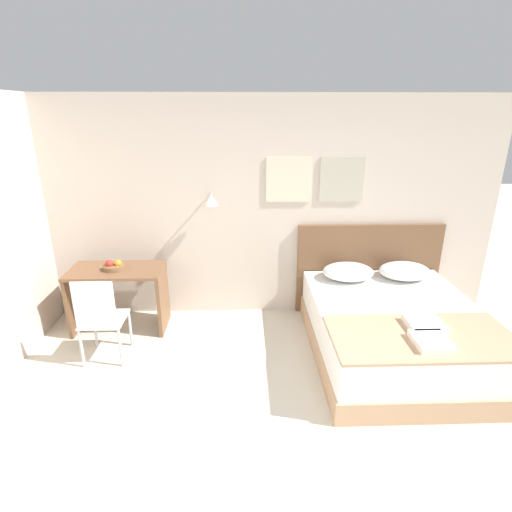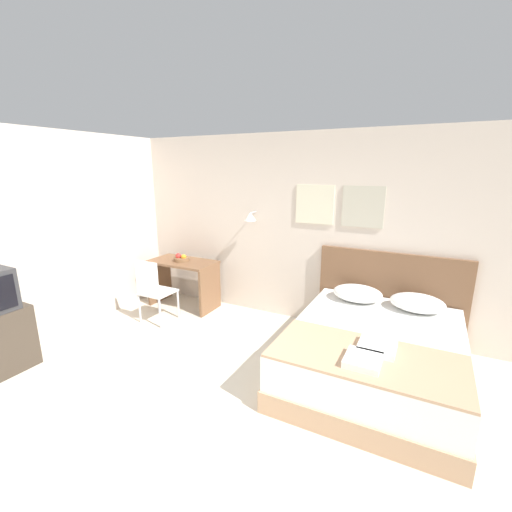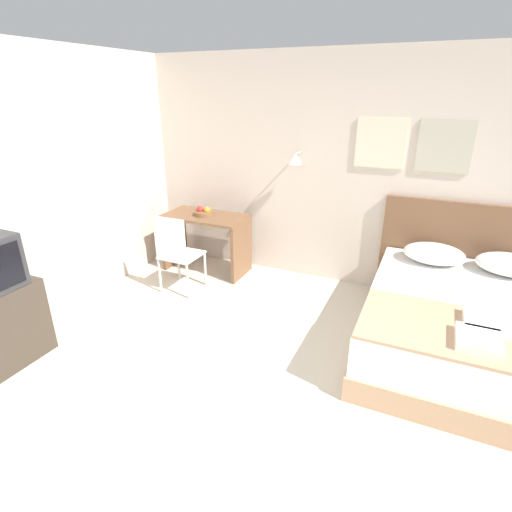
{
  "view_description": "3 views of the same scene",
  "coord_description": "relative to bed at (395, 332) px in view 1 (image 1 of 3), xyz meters",
  "views": [
    {
      "loc": [
        -0.19,
        -1.99,
        2.45
      ],
      "look_at": [
        -0.06,
        1.74,
        1.1
      ],
      "focal_mm": 28.0,
      "sensor_mm": 36.0,
      "label": 1
    },
    {
      "loc": [
        1.77,
        -1.78,
        2.18
      ],
      "look_at": [
        -0.15,
        1.93,
        1.1
      ],
      "focal_mm": 24.0,
      "sensor_mm": 36.0,
      "label": 2
    },
    {
      "loc": [
        0.95,
        -1.87,
        2.22
      ],
      "look_at": [
        -0.49,
        1.3,
        0.77
      ],
      "focal_mm": 28.0,
      "sensor_mm": 36.0,
      "label": 3
    }
  ],
  "objects": [
    {
      "name": "bed",
      "position": [
        0.0,
        0.0,
        0.0
      ],
      "size": [
        1.68,
        2.03,
        0.57
      ],
      "color": "tan",
      "rests_on": "ground_plane"
    },
    {
      "name": "fruit_bowl",
      "position": [
        -3.05,
        0.67,
        0.52
      ],
      "size": [
        0.24,
        0.24,
        0.12
      ],
      "color": "brown",
      "rests_on": "desk"
    },
    {
      "name": "ground_plane",
      "position": [
        -1.39,
        -1.61,
        -0.28
      ],
      "size": [
        24.0,
        24.0,
        0.0
      ],
      "primitive_type": "plane",
      "color": "beige"
    },
    {
      "name": "headboard",
      "position": [
        0.0,
        1.05,
        0.3
      ],
      "size": [
        1.8,
        0.06,
        1.15
      ],
      "color": "brown",
      "rests_on": "ground_plane"
    },
    {
      "name": "throw_blanket",
      "position": [
        0.0,
        -0.59,
        0.3
      ],
      "size": [
        1.63,
        0.81,
        0.02
      ],
      "color": "tan",
      "rests_on": "bed"
    },
    {
      "name": "folded_towel_near_foot",
      "position": [
        0.07,
        -0.45,
        0.34
      ],
      "size": [
        0.32,
        0.31,
        0.06
      ],
      "color": "white",
      "rests_on": "throw_blanket"
    },
    {
      "name": "desk_chair",
      "position": [
        -3.02,
        -0.02,
        0.26
      ],
      "size": [
        0.43,
        0.43,
        0.94
      ],
      "color": "white",
      "rests_on": "ground_plane"
    },
    {
      "name": "wall_back",
      "position": [
        -1.39,
        1.1,
        1.05
      ],
      "size": [
        5.82,
        0.31,
        2.65
      ],
      "color": "beige",
      "rests_on": "ground_plane"
    },
    {
      "name": "pillow_left",
      "position": [
        -0.34,
        0.74,
        0.38
      ],
      "size": [
        0.6,
        0.46,
        0.19
      ],
      "color": "white",
      "rests_on": "bed"
    },
    {
      "name": "desk",
      "position": [
        -3.04,
        0.69,
        0.23
      ],
      "size": [
        1.06,
        0.57,
        0.76
      ],
      "color": "brown",
      "rests_on": "ground_plane"
    },
    {
      "name": "pillow_right",
      "position": [
        0.34,
        0.74,
        0.38
      ],
      "size": [
        0.6,
        0.46,
        0.19
      ],
      "color": "white",
      "rests_on": "bed"
    },
    {
      "name": "folded_towel_mid_bed",
      "position": [
        0.0,
        -0.73,
        0.34
      ],
      "size": [
        0.29,
        0.31,
        0.06
      ],
      "color": "white",
      "rests_on": "throw_blanket"
    }
  ]
}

